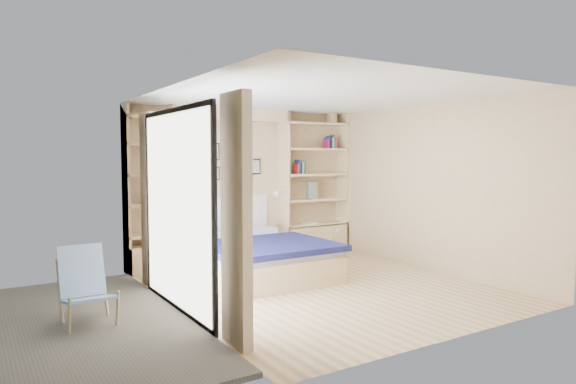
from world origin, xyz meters
TOP-DOWN VIEW (x-y plane):
  - ground at (0.00, 0.00)m, footprint 4.50×4.50m
  - room_shell at (-0.39, 1.52)m, footprint 4.50×4.50m
  - bed at (-0.45, 1.01)m, footprint 1.79×2.34m
  - photo_gallery at (-0.45, 2.22)m, footprint 1.48×0.02m
  - reading_lamps at (-0.30, 2.00)m, footprint 1.92×0.12m
  - shelf_decor at (1.11, 2.07)m, footprint 3.55×0.23m
  - deck at (-3.60, 0.00)m, footprint 3.20×4.00m
  - deck_chair at (-2.93, 0.11)m, footprint 0.48×0.80m

SIDE VIEW (x-z plane):
  - ground at x=0.00m, z-range 0.00..0.00m
  - deck at x=-3.60m, z-range -0.03..0.03m
  - bed at x=-0.45m, z-range -0.25..0.82m
  - deck_chair at x=-2.93m, z-range -0.02..0.78m
  - room_shell at x=-0.39m, z-range -1.17..3.33m
  - reading_lamps at x=-0.30m, z-range 1.03..1.17m
  - photo_gallery at x=-0.45m, z-range 1.19..2.01m
  - shelf_decor at x=1.11m, z-range 0.68..2.71m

